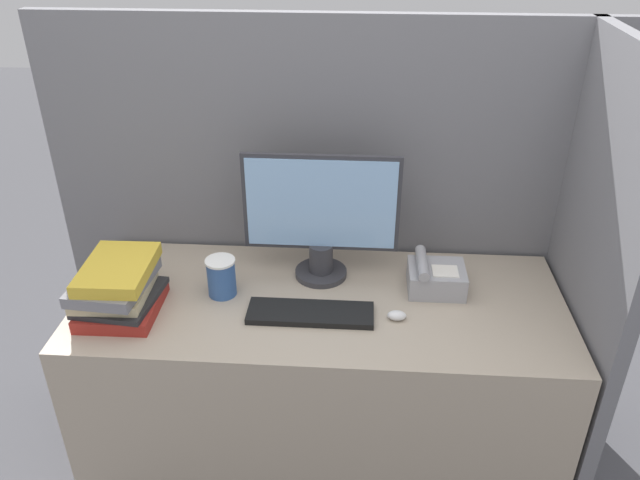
{
  "coord_description": "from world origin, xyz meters",
  "views": [
    {
      "loc": [
        0.12,
        -1.36,
        1.92
      ],
      "look_at": [
        -0.0,
        0.37,
        0.93
      ],
      "focal_mm": 35.0,
      "sensor_mm": 36.0,
      "label": 1
    }
  ],
  "objects_px": {
    "book_stack": "(118,288)",
    "desk_telephone": "(435,277)",
    "monitor": "(321,219)",
    "mouse": "(397,315)",
    "coffee_cup": "(221,277)",
    "keyboard": "(310,313)"
  },
  "relations": [
    {
      "from": "mouse",
      "to": "monitor",
      "type": "bearing_deg",
      "value": 136.44
    },
    {
      "from": "monitor",
      "to": "keyboard",
      "type": "bearing_deg",
      "value": -94.02
    },
    {
      "from": "book_stack",
      "to": "desk_telephone",
      "type": "distance_m",
      "value": 1.04
    },
    {
      "from": "book_stack",
      "to": "coffee_cup",
      "type": "bearing_deg",
      "value": 20.54
    },
    {
      "from": "coffee_cup",
      "to": "desk_telephone",
      "type": "bearing_deg",
      "value": 6.27
    },
    {
      "from": "monitor",
      "to": "coffee_cup",
      "type": "xyz_separation_m",
      "value": [
        -0.32,
        -0.14,
        -0.15
      ]
    },
    {
      "from": "keyboard",
      "to": "mouse",
      "type": "xyz_separation_m",
      "value": [
        0.27,
        0.0,
        0.0
      ]
    },
    {
      "from": "keyboard",
      "to": "book_stack",
      "type": "bearing_deg",
      "value": -178.86
    },
    {
      "from": "coffee_cup",
      "to": "desk_telephone",
      "type": "xyz_separation_m",
      "value": [
        0.71,
        0.08,
        -0.02
      ]
    },
    {
      "from": "mouse",
      "to": "desk_telephone",
      "type": "height_order",
      "value": "desk_telephone"
    },
    {
      "from": "monitor",
      "to": "desk_telephone",
      "type": "xyz_separation_m",
      "value": [
        0.39,
        -0.06,
        -0.17
      ]
    },
    {
      "from": "mouse",
      "to": "book_stack",
      "type": "bearing_deg",
      "value": -179.2
    },
    {
      "from": "coffee_cup",
      "to": "keyboard",
      "type": "bearing_deg",
      "value": -18.71
    },
    {
      "from": "monitor",
      "to": "mouse",
      "type": "xyz_separation_m",
      "value": [
        0.26,
        -0.24,
        -0.21
      ]
    },
    {
      "from": "keyboard",
      "to": "coffee_cup",
      "type": "xyz_separation_m",
      "value": [
        -0.3,
        0.1,
        0.06
      ]
    },
    {
      "from": "desk_telephone",
      "to": "coffee_cup",
      "type": "bearing_deg",
      "value": -173.73
    },
    {
      "from": "mouse",
      "to": "desk_telephone",
      "type": "relative_size",
      "value": 0.32
    },
    {
      "from": "monitor",
      "to": "desk_telephone",
      "type": "distance_m",
      "value": 0.43
    },
    {
      "from": "desk_telephone",
      "to": "book_stack",
      "type": "bearing_deg",
      "value": -169.25
    },
    {
      "from": "keyboard",
      "to": "desk_telephone",
      "type": "bearing_deg",
      "value": 24.01
    },
    {
      "from": "monitor",
      "to": "keyboard",
      "type": "height_order",
      "value": "monitor"
    },
    {
      "from": "keyboard",
      "to": "coffee_cup",
      "type": "relative_size",
      "value": 3.02
    }
  ]
}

